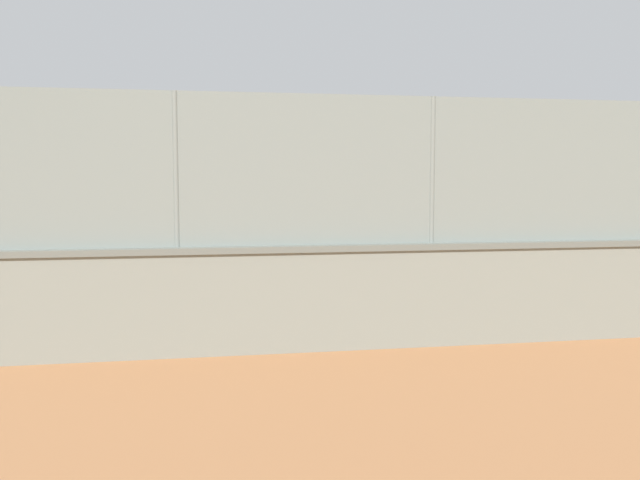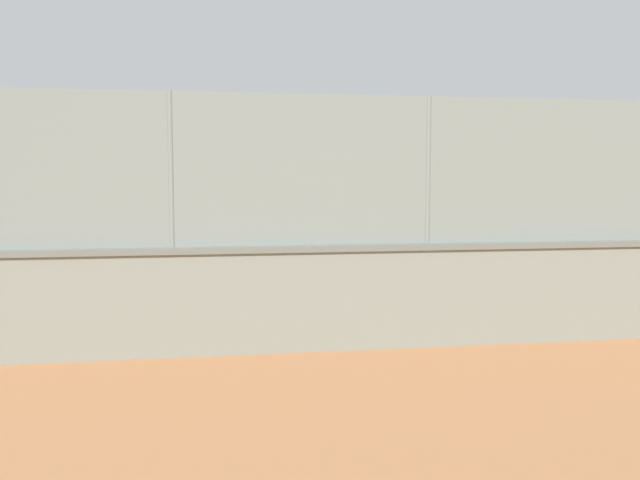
# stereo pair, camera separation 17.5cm
# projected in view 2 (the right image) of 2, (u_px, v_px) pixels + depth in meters

# --- Properties ---
(ground_plane) EXTENTS (260.00, 260.00, 0.00)m
(ground_plane) POSITION_uv_depth(u_px,v_px,m) (314.00, 261.00, 18.40)
(ground_plane) COLOR #A36B42
(perimeter_wall) EXTENTS (30.25, 0.83, 1.36)m
(perimeter_wall) POSITION_uv_depth(u_px,v_px,m) (304.00, 297.00, 8.70)
(perimeter_wall) COLOR gray
(perimeter_wall) RESTS_ON ground_plane
(fence_panel_on_wall) EXTENTS (29.70, 0.50, 1.91)m
(fence_panel_on_wall) POSITION_uv_depth(u_px,v_px,m) (303.00, 170.00, 8.56)
(fence_panel_on_wall) COLOR gray
(fence_panel_on_wall) RESTS_ON perimeter_wall
(player_baseline_waiting) EXTENTS (1.23, 0.71, 1.49)m
(player_baseline_waiting) POSITION_uv_depth(u_px,v_px,m) (437.00, 240.00, 14.92)
(player_baseline_waiting) COLOR #B2B2B2
(player_baseline_waiting) RESTS_ON ground_plane
(player_crossing_court) EXTENTS (0.87, 0.70, 1.59)m
(player_crossing_court) POSITION_uv_depth(u_px,v_px,m) (217.00, 225.00, 18.98)
(player_crossing_court) COLOR navy
(player_crossing_court) RESTS_ON ground_plane
(sports_ball) EXTENTS (0.13, 0.13, 0.13)m
(sports_ball) POSITION_uv_depth(u_px,v_px,m) (531.00, 293.00, 12.70)
(sports_ball) COLOR #3399D8
(sports_ball) RESTS_ON ground_plane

